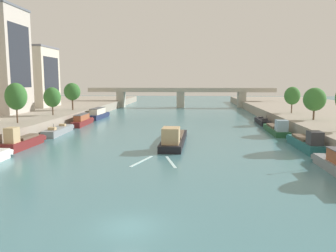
{
  "coord_description": "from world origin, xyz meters",
  "views": [
    {
      "loc": [
        4.21,
        -21.64,
        9.91
      ],
      "look_at": [
        0.0,
        37.96,
        1.87
      ],
      "focal_mm": 36.2,
      "sensor_mm": 36.0,
      "label": 1
    }
  ],
  "objects_px": {
    "moored_boat_left_near": "(98,114)",
    "tree_left_nearest": "(52,97)",
    "barge_midriver": "(174,138)",
    "moored_boat_left_second": "(83,120)",
    "tree_right_distant": "(315,99)",
    "tree_left_end_of_row": "(72,92)",
    "moored_boat_right_end": "(306,143)",
    "moored_boat_left_downstream": "(23,141)",
    "tree_left_midway": "(16,96)",
    "tree_right_third": "(292,96)",
    "moored_boat_left_gap_after": "(59,130)",
    "moored_boat_right_near": "(262,121)",
    "moored_boat_right_far": "(277,129)",
    "bridge_far": "(181,95)"
  },
  "relations": [
    {
      "from": "tree_left_nearest",
      "to": "tree_right_distant",
      "type": "xyz_separation_m",
      "value": [
        53.27,
        -5.07,
        0.03
      ]
    },
    {
      "from": "tree_left_nearest",
      "to": "barge_midriver",
      "type": "bearing_deg",
      "value": -34.91
    },
    {
      "from": "tree_right_third",
      "to": "moored_boat_left_downstream",
      "type": "bearing_deg",
      "value": -146.25
    },
    {
      "from": "moored_boat_left_near",
      "to": "tree_left_nearest",
      "type": "xyz_separation_m",
      "value": [
        -5.49,
        -16.13,
        5.17
      ]
    },
    {
      "from": "barge_midriver",
      "to": "moored_boat_right_far",
      "type": "height_order",
      "value": "barge_midriver"
    },
    {
      "from": "moored_boat_left_downstream",
      "to": "tree_right_distant",
      "type": "distance_m",
      "value": 51.77
    },
    {
      "from": "moored_boat_left_downstream",
      "to": "tree_left_midway",
      "type": "bearing_deg",
      "value": 121.06
    },
    {
      "from": "moored_boat_right_far",
      "to": "tree_left_nearest",
      "type": "distance_m",
      "value": 46.89
    },
    {
      "from": "moored_boat_left_second",
      "to": "bridge_far",
      "type": "bearing_deg",
      "value": 68.81
    },
    {
      "from": "moored_boat_right_end",
      "to": "tree_right_third",
      "type": "relative_size",
      "value": 1.93
    },
    {
      "from": "moored_boat_right_near",
      "to": "tree_left_midway",
      "type": "height_order",
      "value": "tree_left_midway"
    },
    {
      "from": "moored_boat_left_second",
      "to": "moored_boat_right_far",
      "type": "height_order",
      "value": "moored_boat_right_far"
    },
    {
      "from": "moored_boat_right_end",
      "to": "tree_right_distant",
      "type": "height_order",
      "value": "tree_right_distant"
    },
    {
      "from": "moored_boat_right_far",
      "to": "bridge_far",
      "type": "relative_size",
      "value": 0.2
    },
    {
      "from": "moored_boat_left_gap_after",
      "to": "moored_boat_right_end",
      "type": "height_order",
      "value": "moored_boat_right_end"
    },
    {
      "from": "tree_left_midway",
      "to": "bridge_far",
      "type": "distance_m",
      "value": 73.45
    },
    {
      "from": "tree_left_nearest",
      "to": "tree_left_end_of_row",
      "type": "distance_m",
      "value": 13.57
    },
    {
      "from": "moored_boat_left_second",
      "to": "tree_left_midway",
      "type": "bearing_deg",
      "value": -111.34
    },
    {
      "from": "barge_midriver",
      "to": "moored_boat_left_second",
      "type": "height_order",
      "value": "barge_midriver"
    },
    {
      "from": "moored_boat_left_downstream",
      "to": "tree_left_nearest",
      "type": "height_order",
      "value": "tree_left_nearest"
    },
    {
      "from": "moored_boat_left_gap_after",
      "to": "tree_left_end_of_row",
      "type": "height_order",
      "value": "tree_left_end_of_row"
    },
    {
      "from": "moored_boat_right_far",
      "to": "bridge_far",
      "type": "xyz_separation_m",
      "value": [
        -20.28,
        61.25,
        3.82
      ]
    },
    {
      "from": "tree_left_end_of_row",
      "to": "tree_right_third",
      "type": "bearing_deg",
      "value": -5.5
    },
    {
      "from": "tree_left_nearest",
      "to": "moored_boat_right_far",
      "type": "bearing_deg",
      "value": -8.01
    },
    {
      "from": "moored_boat_left_near",
      "to": "tree_left_nearest",
      "type": "relative_size",
      "value": 2.12
    },
    {
      "from": "moored_boat_left_downstream",
      "to": "tree_right_distant",
      "type": "relative_size",
      "value": 1.64
    },
    {
      "from": "moored_boat_left_second",
      "to": "tree_left_midway",
      "type": "relative_size",
      "value": 1.68
    },
    {
      "from": "moored_boat_left_second",
      "to": "tree_right_third",
      "type": "bearing_deg",
      "value": 6.93
    },
    {
      "from": "moored_boat_left_second",
      "to": "moored_boat_left_near",
      "type": "height_order",
      "value": "moored_boat_left_near"
    },
    {
      "from": "tree_left_end_of_row",
      "to": "tree_left_nearest",
      "type": "bearing_deg",
      "value": -88.17
    },
    {
      "from": "moored_boat_right_end",
      "to": "tree_right_distant",
      "type": "bearing_deg",
      "value": 68.03
    },
    {
      "from": "tree_left_midway",
      "to": "bridge_far",
      "type": "xyz_separation_m",
      "value": [
        26.58,
        68.43,
        -2.45
      ]
    },
    {
      "from": "moored_boat_left_downstream",
      "to": "moored_boat_left_second",
      "type": "distance_m",
      "value": 26.17
    },
    {
      "from": "tree_left_midway",
      "to": "tree_right_distant",
      "type": "bearing_deg",
      "value": 9.05
    },
    {
      "from": "moored_boat_right_far",
      "to": "tree_right_distant",
      "type": "bearing_deg",
      "value": 11.29
    },
    {
      "from": "moored_boat_right_near",
      "to": "tree_left_midway",
      "type": "distance_m",
      "value": 51.97
    },
    {
      "from": "moored_boat_right_near",
      "to": "tree_left_midway",
      "type": "bearing_deg",
      "value": -155.67
    },
    {
      "from": "tree_right_distant",
      "to": "bridge_far",
      "type": "xyz_separation_m",
      "value": [
        -27.43,
        59.83,
        -1.68
      ]
    },
    {
      "from": "moored_boat_right_near",
      "to": "tree_right_distant",
      "type": "bearing_deg",
      "value": -60.92
    },
    {
      "from": "moored_boat_left_gap_after",
      "to": "tree_right_third",
      "type": "bearing_deg",
      "value": 21.12
    },
    {
      "from": "tree_left_midway",
      "to": "moored_boat_left_second",
      "type": "bearing_deg",
      "value": 68.66
    },
    {
      "from": "moored_boat_left_near",
      "to": "tree_right_third",
      "type": "bearing_deg",
      "value": -9.24
    },
    {
      "from": "moored_boat_left_second",
      "to": "tree_left_nearest",
      "type": "distance_m",
      "value": 8.16
    },
    {
      "from": "barge_midriver",
      "to": "moored_boat_right_end",
      "type": "bearing_deg",
      "value": -7.33
    },
    {
      "from": "moored_boat_right_end",
      "to": "tree_left_nearest",
      "type": "xyz_separation_m",
      "value": [
        -46.63,
        21.53,
        5.37
      ]
    },
    {
      "from": "tree_left_nearest",
      "to": "tree_right_distant",
      "type": "height_order",
      "value": "tree_right_distant"
    },
    {
      "from": "tree_right_third",
      "to": "barge_midriver",
      "type": "bearing_deg",
      "value": -133.13
    },
    {
      "from": "moored_boat_left_downstream",
      "to": "bridge_far",
      "type": "distance_m",
      "value": 81.04
    },
    {
      "from": "moored_boat_left_near",
      "to": "moored_boat_right_end",
      "type": "distance_m",
      "value": 55.77
    },
    {
      "from": "barge_midriver",
      "to": "tree_left_nearest",
      "type": "xyz_separation_m",
      "value": [
        -27.28,
        19.04,
        5.39
      ]
    }
  ]
}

